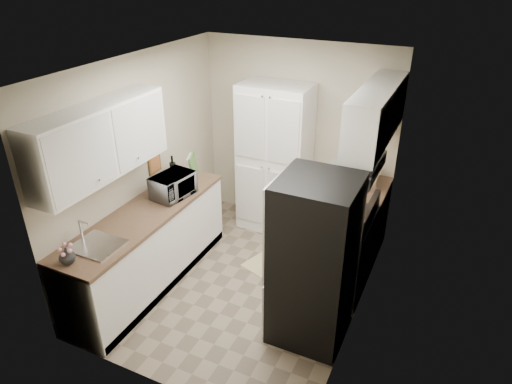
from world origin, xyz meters
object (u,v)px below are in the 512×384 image
pantry_cabinet (275,160)px  toaster_oven (359,175)px  refrigerator (314,261)px  microwave (173,185)px  electric_range (338,251)px  wine_bottle (173,170)px

pantry_cabinet → toaster_oven: pantry_cabinet is taller
refrigerator → microwave: refrigerator is taller
electric_range → microwave: bearing=-168.9°
electric_range → wine_bottle: (-2.11, -0.04, 0.59)m
microwave → wine_bottle: bearing=42.6°
electric_range → microwave: 2.01m
toaster_oven → microwave: bearing=-168.9°
wine_bottle → toaster_oven: wine_bottle is taller
refrigerator → wine_bottle: bearing=159.8°
electric_range → refrigerator: bearing=-92.5°
refrigerator → wine_bottle: (-2.08, 0.76, 0.22)m
refrigerator → toaster_oven: 1.65m
electric_range → microwave: (-1.88, -0.37, 0.58)m
pantry_cabinet → toaster_oven: size_ratio=4.87×
toaster_oven → wine_bottle: bearing=-179.3°
pantry_cabinet → refrigerator: (1.14, -1.73, -0.15)m
wine_bottle → microwave: bearing=-55.5°
pantry_cabinet → wine_bottle: pantry_cabinet is taller
pantry_cabinet → microwave: 1.48m
pantry_cabinet → microwave: bearing=-118.7°
pantry_cabinet → toaster_oven: (1.15, -0.09, 0.04)m
electric_range → toaster_oven: (-0.03, 0.83, 0.56)m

